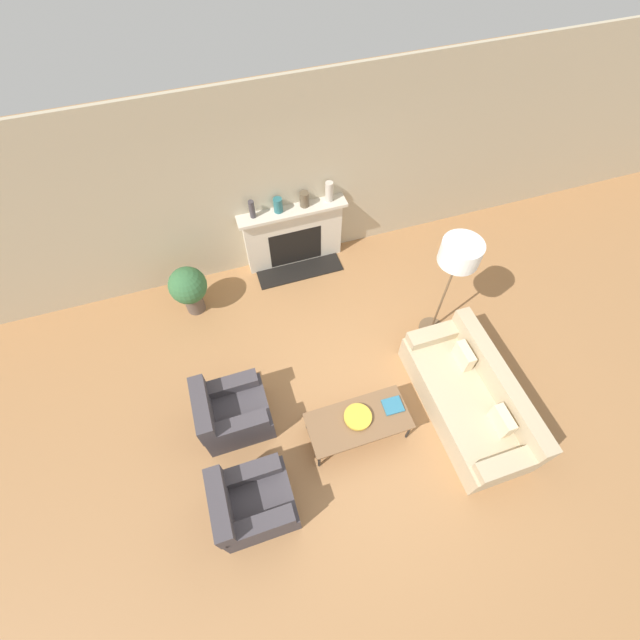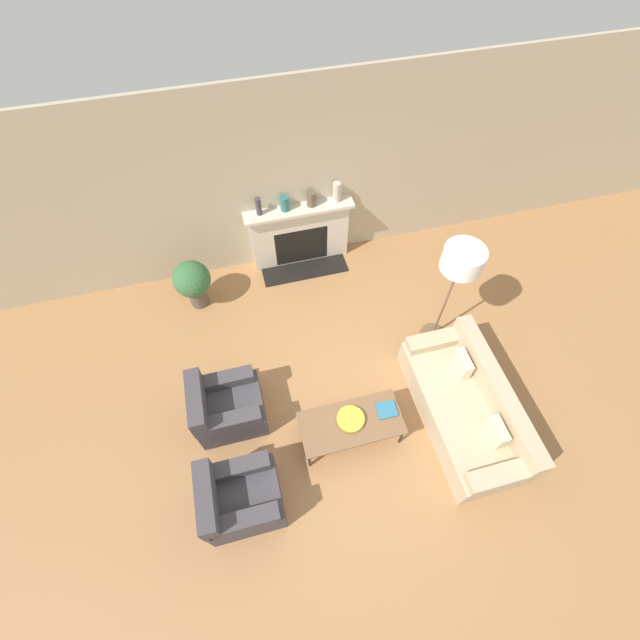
% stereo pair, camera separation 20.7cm
% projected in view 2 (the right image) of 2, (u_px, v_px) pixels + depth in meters
% --- Properties ---
extents(ground_plane, '(18.00, 18.00, 0.00)m').
position_uv_depth(ground_plane, '(362.00, 415.00, 5.57)').
color(ground_plane, '#A87547').
extents(wall_back, '(18.00, 0.06, 2.90)m').
position_uv_depth(wall_back, '(305.00, 179.00, 6.01)').
color(wall_back, '#BCAD8E').
rests_on(wall_back, ground_plane).
extents(fireplace, '(1.64, 0.59, 1.08)m').
position_uv_depth(fireplace, '(300.00, 235.00, 6.68)').
color(fireplace, beige).
rests_on(fireplace, ground_plane).
extents(couch, '(0.90, 2.01, 0.76)m').
position_uv_depth(couch, '(466.00, 406.00, 5.33)').
color(couch, tan).
rests_on(couch, ground_plane).
extents(armchair_near, '(0.83, 0.73, 0.80)m').
position_uv_depth(armchair_near, '(239.00, 498.00, 4.70)').
color(armchair_near, '#423D42').
rests_on(armchair_near, ground_plane).
extents(armchair_far, '(0.83, 0.73, 0.80)m').
position_uv_depth(armchair_far, '(226.00, 407.00, 5.30)').
color(armchair_far, '#423D42').
rests_on(armchair_far, ground_plane).
extents(coffee_table, '(1.24, 0.58, 0.40)m').
position_uv_depth(coffee_table, '(351.00, 423.00, 5.12)').
color(coffee_table, brown).
rests_on(coffee_table, ground_plane).
extents(bowl, '(0.34, 0.34, 0.05)m').
position_uv_depth(bowl, '(351.00, 419.00, 5.08)').
color(bowl, gold).
rests_on(bowl, coffee_table).
extents(book, '(0.24, 0.22, 0.02)m').
position_uv_depth(book, '(387.00, 410.00, 5.17)').
color(book, teal).
rests_on(book, coffee_table).
extents(floor_lamp, '(0.50, 0.50, 1.76)m').
position_uv_depth(floor_lamp, '(461.00, 265.00, 5.01)').
color(floor_lamp, brown).
rests_on(floor_lamp, ground_plane).
extents(mantel_vase_left, '(0.08, 0.08, 0.28)m').
position_uv_depth(mantel_vase_left, '(258.00, 207.00, 6.04)').
color(mantel_vase_left, '#3D383D').
rests_on(mantel_vase_left, fireplace).
extents(mantel_vase_center_left, '(0.13, 0.13, 0.22)m').
position_uv_depth(mantel_vase_center_left, '(285.00, 204.00, 6.11)').
color(mantel_vase_center_left, '#28666B').
rests_on(mantel_vase_center_left, fireplace).
extents(mantel_vase_center_right, '(0.14, 0.14, 0.23)m').
position_uv_depth(mantel_vase_center_right, '(311.00, 199.00, 6.16)').
color(mantel_vase_center_right, brown).
rests_on(mantel_vase_center_right, fireplace).
extents(mantel_vase_right, '(0.11, 0.11, 0.31)m').
position_uv_depth(mantel_vase_right, '(336.00, 192.00, 6.18)').
color(mantel_vase_right, beige).
rests_on(mantel_vase_right, fireplace).
extents(potted_plant, '(0.54, 0.54, 0.82)m').
position_uv_depth(potted_plant, '(193.00, 281.00, 6.19)').
color(potted_plant, brown).
rests_on(potted_plant, ground_plane).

